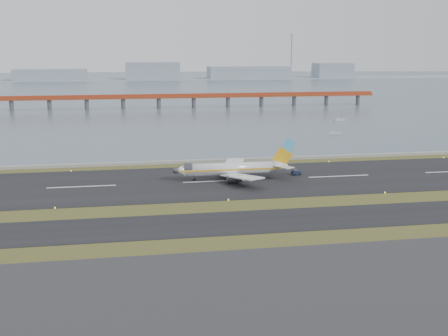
{
  "coord_description": "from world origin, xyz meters",
  "views": [
    {
      "loc": [
        -26.25,
        -135.64,
        40.06
      ],
      "look_at": [
        1.35,
        22.0,
        5.88
      ],
      "focal_mm": 45.0,
      "sensor_mm": 36.0,
      "label": 1
    }
  ],
  "objects": [
    {
      "name": "pushback_tug",
      "position": [
        27.1,
        34.27,
        0.88
      ],
      "size": [
        3.05,
        2.08,
        1.81
      ],
      "rotation": [
        0.0,
        0.0,
        0.17
      ],
      "color": "#141E37",
      "rests_on": "ground"
    },
    {
      "name": "workboat_far",
      "position": [
        92.55,
        164.15,
        0.51
      ],
      "size": [
        6.92,
        3.05,
        1.62
      ],
      "rotation": [
        0.0,
        0.0,
        0.15
      ],
      "color": "#B7B8BC",
      "rests_on": "ground"
    },
    {
      "name": "apron_strip",
      "position": [
        0.0,
        -55.0,
        0.05
      ],
      "size": [
        1000.0,
        50.0,
        0.1
      ],
      "primitive_type": "cube",
      "color": "#313134",
      "rests_on": "ground"
    },
    {
      "name": "ground",
      "position": [
        0.0,
        0.0,
        0.0
      ],
      "size": [
        1000.0,
        1000.0,
        0.0
      ],
      "primitive_type": "plane",
      "color": "#3E4D1B",
      "rests_on": "ground"
    },
    {
      "name": "taxiway_strip",
      "position": [
        0.0,
        -12.0,
        0.05
      ],
      "size": [
        1000.0,
        18.0,
        0.1
      ],
      "primitive_type": "cube",
      "color": "black",
      "rests_on": "ground"
    },
    {
      "name": "bay_water",
      "position": [
        0.0,
        460.0,
        0.0
      ],
      "size": [
        1400.0,
        800.0,
        1.3
      ],
      "primitive_type": "cube",
      "color": "#4B5E6B",
      "rests_on": "ground"
    },
    {
      "name": "airliner",
      "position": [
        6.29,
        31.76,
        3.46
      ],
      "size": [
        38.52,
        32.89,
        12.8
      ],
      "color": "white",
      "rests_on": "ground"
    },
    {
      "name": "workboat_near",
      "position": [
        71.11,
        115.21,
        0.46
      ],
      "size": [
        6.31,
        3.04,
        1.47
      ],
      "rotation": [
        0.0,
        0.0,
        -0.2
      ],
      "color": "#B7B8BC",
      "rests_on": "ground"
    },
    {
      "name": "far_shoreline",
      "position": [
        13.62,
        620.0,
        6.07
      ],
      "size": [
        1400.0,
        80.0,
        60.5
      ],
      "color": "#8B99A4",
      "rests_on": "ground"
    },
    {
      "name": "runway_strip",
      "position": [
        0.0,
        30.0,
        0.05
      ],
      "size": [
        1000.0,
        45.0,
        0.1
      ],
      "primitive_type": "cube",
      "color": "black",
      "rests_on": "ground"
    },
    {
      "name": "red_pier",
      "position": [
        20.0,
        250.0,
        7.28
      ],
      "size": [
        260.0,
        5.0,
        10.2
      ],
      "color": "#9F391B",
      "rests_on": "ground"
    },
    {
      "name": "seawall",
      "position": [
        0.0,
        60.0,
        0.5
      ],
      "size": [
        1000.0,
        2.5,
        1.0
      ],
      "primitive_type": "cube",
      "color": "gray",
      "rests_on": "ground"
    }
  ]
}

